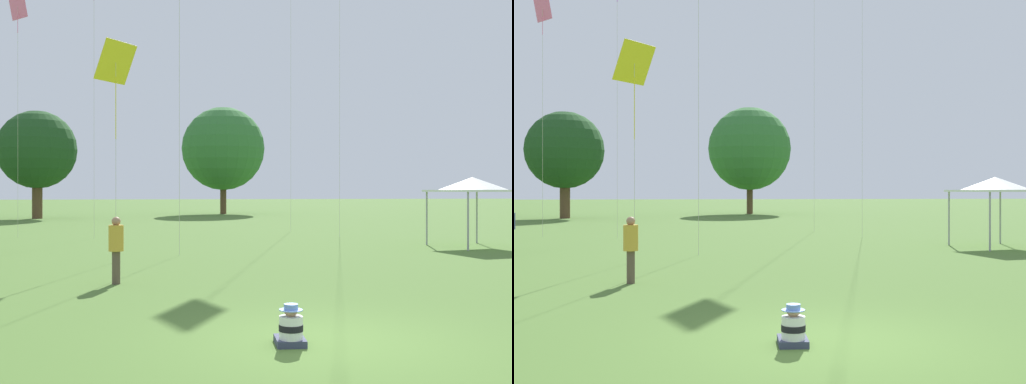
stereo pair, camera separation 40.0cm
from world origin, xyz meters
The scene contains 8 objects.
ground_plane centered at (0.00, 0.00, 0.00)m, with size 300.00×300.00×0.00m, color #4C702D.
seated_toddler centered at (-0.59, -0.13, 0.25)m, with size 0.46×0.55×0.61m.
person_standing_1 centered at (-3.48, 6.00, 0.94)m, with size 0.50×0.50×1.59m.
canopy_tent centered at (9.70, 13.57, 2.44)m, with size 3.26×3.26×2.74m.
kite_2 centered at (-9.19, 21.23, 10.74)m, with size 1.06×1.06×11.57m.
kite_7 centered at (-3.83, 10.46, 6.08)m, with size 1.29×1.36×6.77m.
distant_tree_0 centered at (3.30, 48.67, 6.24)m, with size 7.95×7.95×10.23m.
distant_tree_2 centered at (-12.28, 41.13, 5.45)m, with size 6.19×6.19×8.58m.
Camera 2 is at (-1.99, -8.50, 2.20)m, focal length 42.00 mm.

